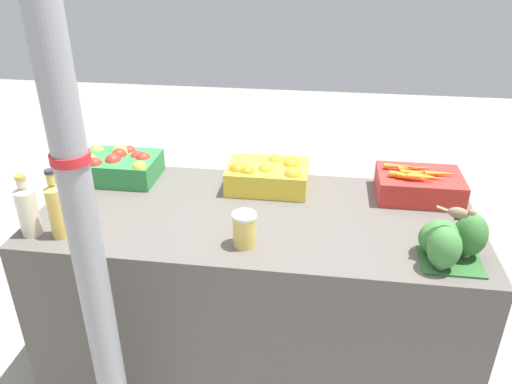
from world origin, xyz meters
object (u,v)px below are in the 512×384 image
(carrot_crate, at_px, (419,185))
(sparrow_bird, at_px, (460,213))
(support_pole, at_px, (72,169))
(juice_bottle_cloudy, at_px, (28,209))
(orange_crate, at_px, (268,175))
(pickle_jar, at_px, (244,230))
(juice_bottle_golden, at_px, (57,209))
(apple_crate, at_px, (119,165))
(broccoli_pile, at_px, (449,240))

(carrot_crate, bearing_deg, sparrow_bird, -85.25)
(support_pole, relative_size, juice_bottle_cloudy, 10.12)
(orange_crate, relative_size, carrot_crate, 1.00)
(juice_bottle_cloudy, xyz_separation_m, pickle_jar, (0.86, 0.04, -0.04))
(juice_bottle_golden, bearing_deg, carrot_crate, 20.53)
(juice_bottle_cloudy, relative_size, pickle_jar, 1.88)
(sparrow_bird, bearing_deg, carrot_crate, 110.23)
(carrot_crate, distance_m, sparrow_bird, 0.54)
(support_pole, distance_m, orange_crate, 1.06)
(apple_crate, bearing_deg, support_pole, -73.79)
(juice_bottle_golden, bearing_deg, sparrow_bird, 1.01)
(apple_crate, xyz_separation_m, juice_bottle_cloudy, (-0.15, -0.55, 0.04))
(apple_crate, bearing_deg, orange_crate, -0.50)
(broccoli_pile, relative_size, juice_bottle_golden, 0.83)
(orange_crate, relative_size, pickle_jar, 2.70)
(juice_bottle_golden, relative_size, sparrow_bird, 2.16)
(juice_bottle_cloudy, relative_size, sparrow_bird, 1.94)
(broccoli_pile, distance_m, sparrow_bird, 0.13)
(broccoli_pile, relative_size, sparrow_bird, 1.80)
(orange_crate, relative_size, sparrow_bird, 2.79)
(broccoli_pile, distance_m, juice_bottle_cloudy, 1.61)
(apple_crate, relative_size, juice_bottle_golden, 1.29)
(apple_crate, bearing_deg, sparrow_bird, -19.59)
(juice_bottle_golden, height_order, pickle_jar, juice_bottle_golden)
(support_pole, xyz_separation_m, carrot_crate, (1.17, 0.87, -0.40))
(support_pole, distance_m, sparrow_bird, 1.29)
(apple_crate, height_order, pickle_jar, apple_crate)
(sparrow_bird, bearing_deg, orange_crate, 160.28)
(apple_crate, relative_size, pickle_jar, 2.70)
(apple_crate, distance_m, juice_bottle_cloudy, 0.57)
(support_pole, height_order, apple_crate, support_pole)
(pickle_jar, bearing_deg, apple_crate, 143.93)
(support_pole, distance_m, apple_crate, 0.99)
(pickle_jar, relative_size, sparrow_bird, 1.03)
(orange_crate, distance_m, pickle_jar, 0.51)
(pickle_jar, xyz_separation_m, sparrow_bird, (0.76, -0.01, 0.14))
(apple_crate, height_order, juice_bottle_golden, juice_bottle_golden)
(pickle_jar, bearing_deg, juice_bottle_golden, -177.21)
(orange_crate, xyz_separation_m, juice_bottle_golden, (-0.76, -0.54, 0.06))
(support_pole, height_order, juice_bottle_golden, support_pole)
(support_pole, height_order, pickle_jar, support_pole)
(broccoli_pile, height_order, juice_bottle_golden, juice_bottle_golden)
(juice_bottle_cloudy, bearing_deg, juice_bottle_golden, -0.00)
(juice_bottle_golden, bearing_deg, broccoli_pile, 1.67)
(broccoli_pile, relative_size, juice_bottle_cloudy, 0.93)
(apple_crate, xyz_separation_m, broccoli_pile, (1.45, -0.50, 0.01))
(juice_bottle_golden, bearing_deg, support_pole, -48.75)
(broccoli_pile, distance_m, juice_bottle_golden, 1.48)
(support_pole, xyz_separation_m, broccoli_pile, (1.20, 0.36, -0.37))
(support_pole, distance_m, pickle_jar, 0.69)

